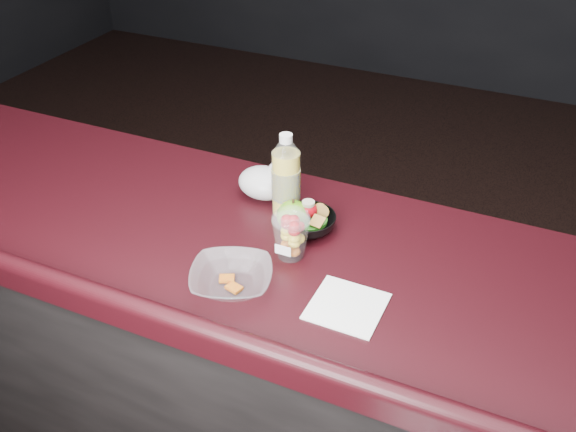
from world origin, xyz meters
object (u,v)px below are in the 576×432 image
Objects in this scene: snack_bowl at (307,221)px; takeout_bowl at (231,278)px; lemonade_bottle at (286,181)px; fruit_cup at (291,232)px; green_apple at (293,216)px.

snack_bowl reaches higher than takeout_bowl.
lemonade_bottle reaches higher than fruit_cup.
green_apple is 0.04m from snack_bowl.
takeout_bowl is at bearing -114.90° from fruit_cup.
lemonade_bottle is at bearing 92.49° from takeout_bowl.
lemonade_bottle is 0.20m from fruit_cup.
fruit_cup is 0.19m from takeout_bowl.
snack_bowl is at bearing 75.66° from takeout_bowl.
fruit_cup is at bearing 65.10° from takeout_bowl.
lemonade_bottle is 0.10m from green_apple.
fruit_cup is 0.12m from green_apple.
green_apple reaches higher than takeout_bowl.
takeout_bowl is (-0.07, -0.28, -0.00)m from snack_bowl.
green_apple is at bearing 111.06° from fruit_cup.
lemonade_bottle reaches higher than green_apple.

